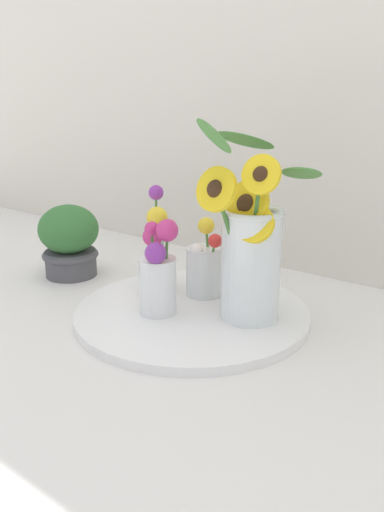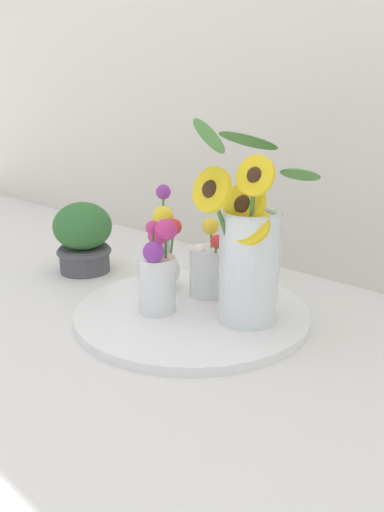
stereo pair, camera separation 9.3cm
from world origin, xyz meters
name	(u,v)px [view 1 (the left image)]	position (x,y,z in m)	size (l,w,h in m)	color
ground_plane	(187,330)	(0.00, 0.00, 0.00)	(6.00, 6.00, 0.00)	silver
serving_tray	(192,312)	(-0.03, 0.05, 0.01)	(0.45, 0.45, 0.02)	white
mason_jar_sunflowers	(251,249)	(0.08, 0.08, 0.15)	(0.25, 0.24, 0.37)	silver
vase_small_center	(159,275)	(-0.07, 0.00, 0.09)	(0.08, 0.08, 0.18)	white
vase_bulb_right	(157,253)	(-0.15, 0.10, 0.10)	(0.09, 0.08, 0.22)	white
vase_small_back	(204,267)	(-0.05, 0.13, 0.08)	(0.09, 0.07, 0.16)	white
potted_plant	(69,240)	(-0.40, 0.07, 0.09)	(0.14, 0.14, 0.17)	#4C4C51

